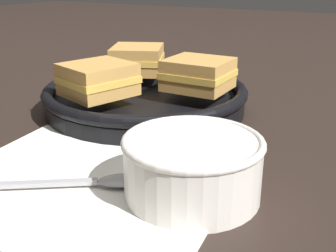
% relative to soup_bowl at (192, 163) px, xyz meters
% --- Properties ---
extents(ground_plane, '(4.00, 4.00, 0.00)m').
position_rel_soup_bowl_xyz_m(ground_plane, '(-0.10, 0.03, -0.04)').
color(ground_plane, black).
extents(napkin, '(0.32, 0.28, 0.00)m').
position_rel_soup_bowl_xyz_m(napkin, '(-0.11, -0.03, -0.03)').
color(napkin, white).
rests_on(napkin, ground_plane).
extents(soup_bowl, '(0.14, 0.14, 0.06)m').
position_rel_soup_bowl_xyz_m(soup_bowl, '(0.00, 0.00, 0.00)').
color(soup_bowl, silver).
rests_on(soup_bowl, ground_plane).
extents(spoon, '(0.14, 0.11, 0.01)m').
position_rel_soup_bowl_xyz_m(spoon, '(-0.09, -0.03, -0.03)').
color(spoon, '#9E9EA3').
rests_on(spoon, napkin).
extents(skillet, '(0.32, 0.32, 0.04)m').
position_rel_soup_bowl_xyz_m(skillet, '(-0.19, 0.21, -0.01)').
color(skillet, black).
rests_on(skillet, ground_plane).
extents(sandwich_near_left, '(0.11, 0.12, 0.05)m').
position_rel_soup_bowl_xyz_m(sandwich_near_left, '(-0.22, 0.13, 0.03)').
color(sandwich_near_left, '#C18E47').
rests_on(sandwich_near_left, skillet).
extents(sandwich_near_right, '(0.09, 0.09, 0.05)m').
position_rel_soup_bowl_xyz_m(sandwich_near_right, '(-0.10, 0.23, 0.03)').
color(sandwich_near_right, '#C18E47').
rests_on(sandwich_near_right, skillet).
extents(sandwich_far_left, '(0.12, 0.12, 0.05)m').
position_rel_soup_bowl_xyz_m(sandwich_far_left, '(-0.25, 0.28, 0.03)').
color(sandwich_far_left, '#C18E47').
rests_on(sandwich_far_left, skillet).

